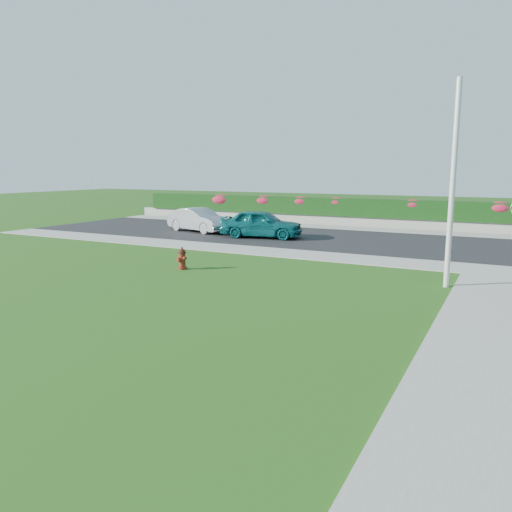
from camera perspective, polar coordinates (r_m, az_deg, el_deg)
The scene contains 18 objects.
ground at distance 12.93m, azimuth -9.04°, elevation -5.97°, with size 120.00×120.00×0.00m, color black.
street_far at distance 27.24m, azimuth -0.01°, elevation 2.52°, with size 26.00×8.00×0.04m, color black.
sidewalk_right at distance 8.71m, azimuth 22.82°, elevation -14.50°, with size 2.00×20.00×0.04m, color gray.
sidewalk_far at distance 23.52m, azimuth -7.82°, elevation 1.26°, with size 24.00×2.00×0.04m, color gray.
curb_corner at distance 19.29m, azimuth 25.62°, elevation -1.51°, with size 2.00×2.00×0.04m, color gray.
sidewalk_beyond at distance 30.38m, azimuth 11.11°, elevation 3.10°, with size 34.00×2.00×0.04m, color gray.
retaining_wall at distance 31.78m, azimuth 11.90°, elevation 3.87°, with size 34.00×0.40×0.60m, color gray.
hedge at distance 31.81m, azimuth 12.00°, elevation 5.41°, with size 32.00×0.90×1.10m, color black.
fire_hydrant at distance 17.87m, azimuth -8.45°, elevation -0.32°, with size 0.41×0.39×0.79m.
sedan_teal at distance 25.64m, azimuth 0.62°, elevation 3.72°, with size 1.70×4.22×1.44m, color #0C5A5C.
sedan_silver at distance 28.29m, azimuth -6.54°, elevation 4.12°, with size 1.40×4.01×1.32m, color #A7A9AF.
utility_pole at distance 15.78m, azimuth 21.55°, elevation 7.50°, with size 0.16×0.16×6.08m, color silver.
flower_clump_a at distance 35.76m, azimuth -3.97°, elevation 6.45°, with size 1.57×1.01×0.78m, color #B51F3B.
flower_clump_b at distance 34.10m, azimuth 0.98°, elevation 6.37°, with size 1.40×0.90×0.70m, color #B51F3B.
flower_clump_c at distance 32.99m, azimuth 5.19°, elevation 6.25°, with size 1.29×0.83×0.65m, color #B51F3B.
flower_clump_d at distance 32.15m, azimuth 9.22°, elevation 6.10°, with size 1.19×0.77×0.60m, color #B51F3B.
flower_clump_e at distance 31.01m, azimuth 17.53°, elevation 5.63°, with size 1.22×0.78×0.61m, color #B51F3B.
flower_clump_f at distance 30.55m, azimuth 26.13°, elevation 4.97°, with size 1.38×0.89×0.69m, color #B51F3B.
Camera 1 is at (7.45, -9.97, 3.50)m, focal length 35.00 mm.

